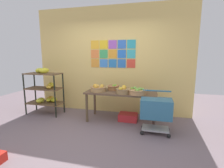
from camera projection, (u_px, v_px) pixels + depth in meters
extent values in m
plane|color=slate|center=(89.00, 139.00, 3.14)|extent=(9.27, 9.27, 0.00)
cube|color=#EAC96E|center=(111.00, 61.00, 4.49)|extent=(4.26, 0.06, 2.85)
cube|color=yellow|center=(95.00, 45.00, 4.49)|extent=(0.22, 0.01, 0.22)
cube|color=yellow|center=(104.00, 45.00, 4.43)|extent=(0.22, 0.01, 0.22)
cube|color=#9B53BE|center=(113.00, 44.00, 4.37)|extent=(0.22, 0.01, 0.22)
cube|color=blue|center=(122.00, 44.00, 4.31)|extent=(0.22, 0.01, 0.22)
cube|color=teal|center=(131.00, 44.00, 4.25)|extent=(0.22, 0.01, 0.22)
cube|color=orange|center=(95.00, 54.00, 4.53)|extent=(0.22, 0.01, 0.22)
cube|color=#3CA75D|center=(104.00, 54.00, 4.47)|extent=(0.22, 0.01, 0.22)
cube|color=gold|center=(113.00, 54.00, 4.41)|extent=(0.22, 0.01, 0.22)
cube|color=blue|center=(122.00, 54.00, 4.35)|extent=(0.22, 0.01, 0.22)
cube|color=#39ACB5|center=(131.00, 54.00, 4.29)|extent=(0.22, 0.01, 0.22)
cube|color=orange|center=(95.00, 63.00, 4.58)|extent=(0.22, 0.01, 0.22)
cube|color=#3C81D5|center=(104.00, 63.00, 4.52)|extent=(0.22, 0.01, 0.22)
cube|color=#2974BD|center=(113.00, 63.00, 4.46)|extent=(0.22, 0.01, 0.22)
cube|color=blue|center=(122.00, 63.00, 4.40)|extent=(0.22, 0.01, 0.22)
cube|color=#D9402E|center=(131.00, 64.00, 4.34)|extent=(0.22, 0.01, 0.22)
cylinder|color=black|center=(25.00, 94.00, 4.38)|extent=(0.04, 0.04, 1.11)
cylinder|color=black|center=(55.00, 96.00, 4.16)|extent=(0.04, 0.04, 1.11)
cylinder|color=black|center=(35.00, 91.00, 4.77)|extent=(0.04, 0.04, 1.11)
cylinder|color=black|center=(63.00, 93.00, 4.55)|extent=(0.04, 0.04, 1.11)
cube|color=brown|center=(45.00, 103.00, 4.51)|extent=(0.94, 0.44, 0.03)
ellipsoid|color=yellow|center=(50.00, 99.00, 4.60)|extent=(0.26, 0.28, 0.15)
ellipsoid|color=yellow|center=(49.00, 99.00, 4.58)|extent=(0.24, 0.30, 0.11)
ellipsoid|color=#D6DD3E|center=(40.00, 100.00, 4.47)|extent=(0.17, 0.28, 0.13)
ellipsoid|color=yellow|center=(54.00, 100.00, 4.54)|extent=(0.22, 0.27, 0.13)
cube|color=brown|center=(44.00, 88.00, 4.44)|extent=(0.94, 0.44, 0.02)
ellipsoid|color=yellow|center=(49.00, 87.00, 4.35)|extent=(0.30, 0.29, 0.10)
ellipsoid|color=yellow|center=(51.00, 85.00, 4.51)|extent=(0.26, 0.25, 0.14)
cube|color=brown|center=(43.00, 74.00, 4.37)|extent=(0.94, 0.44, 0.02)
ellipsoid|color=yellow|center=(44.00, 71.00, 4.34)|extent=(0.25, 0.31, 0.14)
ellipsoid|color=yellow|center=(40.00, 70.00, 4.43)|extent=(0.21, 0.26, 0.13)
cube|color=brown|center=(121.00, 92.00, 3.95)|extent=(1.67, 0.66, 0.04)
cylinder|color=brown|center=(87.00, 108.00, 3.93)|extent=(0.06, 0.06, 0.68)
cylinder|color=brown|center=(154.00, 113.00, 3.56)|extent=(0.06, 0.06, 0.68)
cylinder|color=brown|center=(95.00, 102.00, 4.45)|extent=(0.06, 0.06, 0.68)
cylinder|color=brown|center=(154.00, 106.00, 4.08)|extent=(0.06, 0.06, 0.68)
cylinder|color=#AB8552|center=(98.00, 89.00, 3.97)|extent=(0.35, 0.35, 0.10)
torus|color=#A97E51|center=(98.00, 87.00, 3.96)|extent=(0.37, 0.37, 0.02)
sphere|color=gold|center=(97.00, 86.00, 3.93)|extent=(0.10, 0.10, 0.10)
sphere|color=gold|center=(95.00, 86.00, 3.97)|extent=(0.11, 0.11, 0.11)
sphere|color=gold|center=(102.00, 86.00, 4.02)|extent=(0.08, 0.08, 0.08)
sphere|color=gold|center=(96.00, 87.00, 3.88)|extent=(0.08, 0.08, 0.08)
sphere|color=gold|center=(102.00, 87.00, 3.93)|extent=(0.09, 0.09, 0.09)
cylinder|color=tan|center=(137.00, 92.00, 3.67)|extent=(0.38, 0.38, 0.10)
torus|color=tan|center=(137.00, 90.00, 3.66)|extent=(0.40, 0.40, 0.03)
sphere|color=#77B340|center=(140.00, 89.00, 3.61)|extent=(0.08, 0.08, 0.08)
sphere|color=#78C047|center=(135.00, 88.00, 3.77)|extent=(0.08, 0.08, 0.08)
sphere|color=#7EC04B|center=(143.00, 89.00, 3.66)|extent=(0.07, 0.07, 0.07)
sphere|color=#71AB3D|center=(137.00, 90.00, 3.54)|extent=(0.09, 0.09, 0.09)
sphere|color=#7DAD38|center=(132.00, 88.00, 3.74)|extent=(0.07, 0.07, 0.07)
sphere|color=#78B044|center=(137.00, 89.00, 3.64)|extent=(0.07, 0.07, 0.07)
cylinder|color=#A06B3D|center=(113.00, 88.00, 4.12)|extent=(0.27, 0.27, 0.10)
torus|color=#A76F45|center=(113.00, 86.00, 4.11)|extent=(0.30, 0.30, 0.03)
sphere|color=#77D336|center=(115.00, 85.00, 4.15)|extent=(0.06, 0.06, 0.06)
sphere|color=#82CF34|center=(113.00, 86.00, 4.10)|extent=(0.05, 0.05, 0.05)
sphere|color=#72C638|center=(114.00, 86.00, 4.07)|extent=(0.05, 0.05, 0.05)
cylinder|color=olive|center=(123.00, 91.00, 3.75)|extent=(0.33, 0.33, 0.10)
torus|color=olive|center=(123.00, 89.00, 3.74)|extent=(0.35, 0.35, 0.02)
sphere|color=gold|center=(120.00, 89.00, 3.66)|extent=(0.08, 0.08, 0.08)
sphere|color=gold|center=(123.00, 89.00, 3.73)|extent=(0.10, 0.10, 0.10)
sphere|color=gold|center=(124.00, 87.00, 3.80)|extent=(0.10, 0.10, 0.10)
cube|color=red|center=(128.00, 117.00, 4.05)|extent=(0.45, 0.31, 0.17)
sphere|color=black|center=(142.00, 133.00, 3.32)|extent=(0.08, 0.08, 0.08)
sphere|color=black|center=(169.00, 136.00, 3.20)|extent=(0.08, 0.08, 0.08)
sphere|color=black|center=(143.00, 127.00, 3.60)|extent=(0.08, 0.08, 0.08)
sphere|color=black|center=(168.00, 129.00, 3.47)|extent=(0.08, 0.08, 0.08)
cube|color=#A5A8AD|center=(155.00, 128.00, 3.39)|extent=(0.53, 0.31, 0.03)
cube|color=#2D688A|center=(156.00, 108.00, 3.31)|extent=(0.61, 0.39, 0.38)
cylinder|color=#2D688A|center=(157.00, 91.00, 3.48)|extent=(0.58, 0.03, 0.03)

